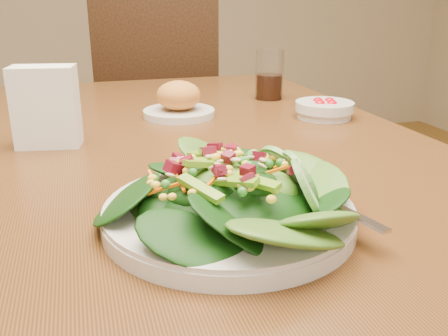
% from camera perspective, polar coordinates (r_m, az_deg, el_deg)
% --- Properties ---
extents(dining_table, '(0.90, 1.40, 0.75)m').
position_cam_1_polar(dining_table, '(1.00, -3.84, -2.22)').
color(dining_table, brown).
rests_on(dining_table, ground_plane).
extents(chair_far, '(0.53, 0.54, 0.99)m').
position_cam_1_polar(chair_far, '(1.99, -7.34, 5.07)').
color(chair_far, black).
rests_on(chair_far, ground_plane).
extents(salad_plate, '(0.31, 0.30, 0.09)m').
position_cam_1_polar(salad_plate, '(0.60, 1.49, -3.45)').
color(salad_plate, silver).
rests_on(salad_plate, dining_table).
extents(bread_plate, '(0.16, 0.16, 0.08)m').
position_cam_1_polar(bread_plate, '(1.13, -5.19, 7.51)').
color(bread_plate, silver).
rests_on(bread_plate, dining_table).
extents(tomato_bowl, '(0.13, 0.13, 0.04)m').
position_cam_1_polar(tomato_bowl, '(1.14, 11.39, 6.62)').
color(tomato_bowl, silver).
rests_on(tomato_bowl, dining_table).
extents(drinking_glass, '(0.07, 0.07, 0.13)m').
position_cam_1_polar(drinking_glass, '(1.32, 5.20, 10.22)').
color(drinking_glass, silver).
rests_on(drinking_glass, dining_table).
extents(napkin_holder, '(0.12, 0.08, 0.14)m').
position_cam_1_polar(napkin_holder, '(0.95, -19.70, 6.84)').
color(napkin_holder, white).
rests_on(napkin_holder, dining_table).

